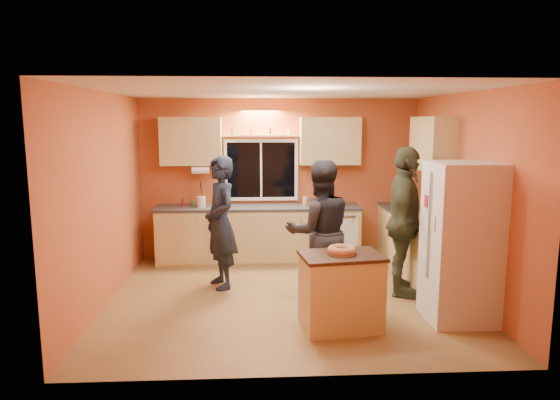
{
  "coord_description": "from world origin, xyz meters",
  "views": [
    {
      "loc": [
        -0.42,
        -6.11,
        2.26
      ],
      "look_at": [
        -0.08,
        0.4,
        1.21
      ],
      "focal_mm": 32.0,
      "sensor_mm": 36.0,
      "label": 1
    }
  ],
  "objects": [
    {
      "name": "red_box",
      "position": [
        1.93,
        0.48,
        0.94
      ],
      "size": [
        0.18,
        0.15,
        0.07
      ],
      "primitive_type": "cube",
      "rotation": [
        0.0,
        0.0,
        -0.22
      ],
      "color": "maroon",
      "rests_on": "right_counter"
    },
    {
      "name": "room_shell",
      "position": [
        0.12,
        0.41,
        1.62
      ],
      "size": [
        4.54,
        4.04,
        2.61
      ],
      "color": "#B25C2D",
      "rests_on": "ground"
    },
    {
      "name": "potted_plant",
      "position": [
        1.93,
        -0.3,
        1.05
      ],
      "size": [
        0.27,
        0.24,
        0.3
      ],
      "primitive_type": "imported",
      "rotation": [
        0.0,
        0.0,
        -0.02
      ],
      "color": "gray",
      "rests_on": "right_counter"
    },
    {
      "name": "person_right",
      "position": [
        1.5,
        0.05,
        0.97
      ],
      "size": [
        0.81,
        1.22,
        1.93
      ],
      "primitive_type": "imported",
      "rotation": [
        0.0,
        0.0,
        1.24
      ],
      "color": "#383B25",
      "rests_on": "ground"
    },
    {
      "name": "back_counter",
      "position": [
        0.01,
        1.7,
        0.45
      ],
      "size": [
        4.23,
        0.62,
        0.9
      ],
      "color": "tan",
      "rests_on": "ground"
    },
    {
      "name": "right_counter",
      "position": [
        1.95,
        0.5,
        0.45
      ],
      "size": [
        0.62,
        1.84,
        0.9
      ],
      "color": "tan",
      "rests_on": "ground"
    },
    {
      "name": "utensil_crock",
      "position": [
        -1.25,
        1.67,
        0.99
      ],
      "size": [
        0.14,
        0.14,
        0.17
      ],
      "primitive_type": "cylinder",
      "color": "beige",
      "rests_on": "back_counter"
    },
    {
      "name": "bundt_pastry",
      "position": [
        0.51,
        -0.98,
        0.88
      ],
      "size": [
        0.31,
        0.31,
        0.09
      ],
      "primitive_type": "torus",
      "color": "#B17448",
      "rests_on": "island"
    },
    {
      "name": "ground",
      "position": [
        0.0,
        0.0,
        0.0
      ],
      "size": [
        4.5,
        4.5,
        0.0
      ],
      "primitive_type": "plane",
      "color": "brown",
      "rests_on": "ground"
    },
    {
      "name": "mixing_bowl",
      "position": [
        0.75,
        1.69,
        0.94
      ],
      "size": [
        0.34,
        0.34,
        0.08
      ],
      "primitive_type": "imported",
      "rotation": [
        0.0,
        0.0,
        -0.01
      ],
      "color": "black",
      "rests_on": "back_counter"
    },
    {
      "name": "person_center",
      "position": [
        0.38,
        -0.14,
        0.89
      ],
      "size": [
        0.93,
        0.77,
        1.78
      ],
      "primitive_type": "imported",
      "rotation": [
        0.0,
        0.0,
        3.25
      ],
      "color": "black",
      "rests_on": "ground"
    },
    {
      "name": "person_left",
      "position": [
        -0.87,
        0.48,
        0.89
      ],
      "size": [
        0.64,
        0.76,
        1.78
      ],
      "primitive_type": "imported",
      "rotation": [
        0.0,
        0.0,
        -1.18
      ],
      "color": "black",
      "rests_on": "ground"
    },
    {
      "name": "island",
      "position": [
        0.51,
        -0.98,
        0.42
      ],
      "size": [
        0.94,
        0.7,
        0.83
      ],
      "rotation": [
        0.0,
        0.0,
        0.14
      ],
      "color": "tan",
      "rests_on": "ground"
    },
    {
      "name": "refrigerator",
      "position": [
        1.89,
        -0.8,
        0.9
      ],
      "size": [
        0.72,
        0.7,
        1.8
      ],
      "primitive_type": "cube",
      "color": "silver",
      "rests_on": "ground"
    }
  ]
}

